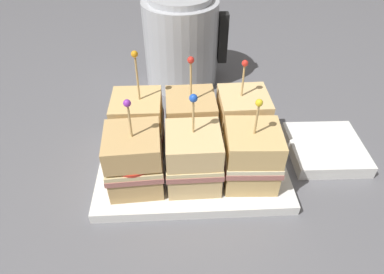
# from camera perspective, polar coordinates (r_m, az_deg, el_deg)

# --- Properties ---
(ground_plane) EXTENTS (6.00, 6.00, 0.00)m
(ground_plane) POSITION_cam_1_polar(r_m,az_deg,el_deg) (0.60, 0.00, -5.14)
(ground_plane) COLOR slate
(serving_platter) EXTENTS (0.32, 0.22, 0.02)m
(serving_platter) POSITION_cam_1_polar(r_m,az_deg,el_deg) (0.60, 0.00, -4.53)
(serving_platter) COLOR white
(serving_platter) RESTS_ON ground_plane
(sandwich_front_left) EXTENTS (0.09, 0.09, 0.16)m
(sandwich_front_left) POSITION_cam_1_polar(r_m,az_deg,el_deg) (0.53, -9.55, -3.86)
(sandwich_front_left) COLOR tan
(sandwich_front_left) RESTS_ON serving_platter
(sandwich_front_center) EXTENTS (0.09, 0.09, 0.16)m
(sandwich_front_center) POSITION_cam_1_polar(r_m,az_deg,el_deg) (0.52, 0.45, -3.57)
(sandwich_front_center) COLOR #DBB77A
(sandwich_front_center) RESTS_ON serving_platter
(sandwich_front_right) EXTENTS (0.09, 0.09, 0.16)m
(sandwich_front_right) POSITION_cam_1_polar(r_m,az_deg,el_deg) (0.54, 9.87, -3.16)
(sandwich_front_right) COLOR tan
(sandwich_front_right) RESTS_ON serving_platter
(sandwich_back_left) EXTENTS (0.09, 0.09, 0.18)m
(sandwich_back_left) POSITION_cam_1_polar(r_m,az_deg,el_deg) (0.59, -8.91, 2.26)
(sandwich_back_left) COLOR tan
(sandwich_back_left) RESTS_ON serving_platter
(sandwich_back_center) EXTENTS (0.09, 0.09, 0.18)m
(sandwich_back_center) POSITION_cam_1_polar(r_m,az_deg,el_deg) (0.59, -0.16, 2.51)
(sandwich_back_center) COLOR tan
(sandwich_back_center) RESTS_ON serving_platter
(sandwich_back_right) EXTENTS (0.09, 0.09, 0.16)m
(sandwich_back_right) POSITION_cam_1_polar(r_m,az_deg,el_deg) (0.60, 8.33, 2.84)
(sandwich_back_right) COLOR #DBB77A
(sandwich_back_right) RESTS_ON serving_platter
(kettle_steel) EXTENTS (0.19, 0.16, 0.22)m
(kettle_steel) POSITION_cam_1_polar(r_m,az_deg,el_deg) (0.79, -1.80, 15.68)
(kettle_steel) COLOR #B7BABF
(kettle_steel) RESTS_ON ground_plane
(napkin_stack) EXTENTS (0.13, 0.13, 0.02)m
(napkin_stack) POSITION_cam_1_polar(r_m,az_deg,el_deg) (0.67, 21.32, -1.82)
(napkin_stack) COLOR white
(napkin_stack) RESTS_ON ground_plane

